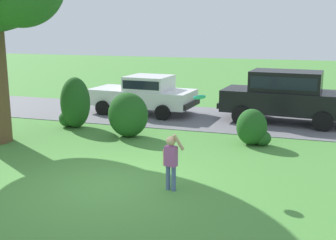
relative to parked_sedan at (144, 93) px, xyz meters
name	(u,v)px	position (x,y,z in m)	size (l,w,h in m)	color
ground_plane	(108,185)	(2.15, -7.83, -0.85)	(80.00, 80.00, 0.00)	#478438
driveway_strip	(194,117)	(2.15, -0.16, -0.84)	(28.00, 4.40, 0.02)	slate
shrub_near_tree	(75,104)	(-1.43, -3.07, -0.02)	(1.15, 1.13, 1.78)	#1E511C
shrub_centre_left	(128,115)	(0.87, -3.69, -0.12)	(1.31, 1.08, 1.45)	#1E511C
shrub_centre	(253,128)	(4.81, -3.43, -0.34)	(1.05, 0.86, 1.10)	#1E511C
parked_sedan	(144,93)	(0.00, 0.00, 0.00)	(4.50, 2.30, 1.56)	white
parked_suv	(285,94)	(5.54, 0.03, 0.23)	(4.82, 2.37, 1.92)	black
child_thrower	(171,159)	(3.58, -7.67, -0.13)	(0.47, 0.23, 1.29)	#4C608C
frisbee	(199,97)	(3.96, -6.73, 1.08)	(0.30, 0.27, 0.19)	#1EB7B2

